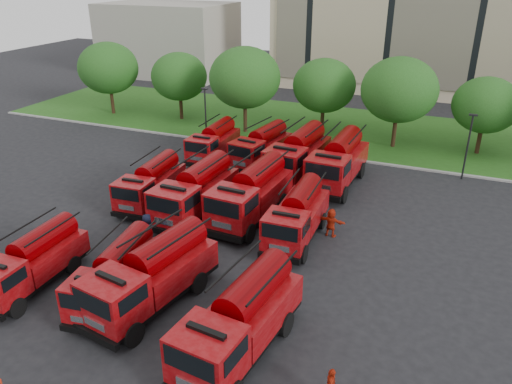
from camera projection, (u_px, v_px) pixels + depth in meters
ground at (223, 258)px, 27.99m from camera, size 140.00×140.00×0.00m
lawn at (337, 128)px, 49.82m from camera, size 70.00×16.00×0.12m
curb at (314, 154)px, 43.01m from camera, size 70.00×0.30×0.14m
side_building at (169, 39)px, 73.29m from camera, size 18.00×12.00×10.00m
tree_0 at (108, 68)px, 52.71m from camera, size 6.30×6.30×7.70m
tree_1 at (179, 77)px, 50.97m from camera, size 5.71×5.71×6.98m
tree_2 at (245, 78)px, 46.61m from camera, size 6.72×6.72×8.22m
tree_3 at (324, 86)px, 46.56m from camera, size 5.88×5.88×7.19m
tree_4 at (399, 90)px, 42.65m from camera, size 6.55×6.55×8.01m
tree_5 at (486, 105)px, 41.43m from camera, size 5.46×5.46×6.68m
lamp_post_0 at (206, 113)px, 44.71m from camera, size 0.60×0.25×5.11m
lamp_post_1 at (468, 143)px, 37.09m from camera, size 0.60×0.25×5.11m
fire_truck_0 at (32, 261)px, 25.03m from camera, size 2.44×6.38×2.88m
fire_truck_1 at (116, 274)px, 24.01m from camera, size 3.02×6.56×2.88m
fire_truck_2 at (153, 274)px, 23.53m from camera, size 3.72×7.66×3.34m
fire_truck_3 at (241, 319)px, 20.56m from camera, size 3.34×7.58×3.34m
fire_truck_4 at (151, 183)px, 33.86m from camera, size 2.72×6.63×2.96m
fire_truck_5 at (196, 191)px, 32.06m from camera, size 3.00×7.64×3.44m
fire_truck_6 at (251, 193)px, 31.63m from camera, size 3.27×7.92×3.53m
fire_truck_7 at (297, 215)px, 29.37m from camera, size 2.66×6.87×3.10m
fire_truck_8 at (214, 142)px, 41.72m from camera, size 2.47×6.50×2.94m
fire_truck_9 at (261, 146)px, 40.48m from camera, size 3.31×7.03×3.08m
fire_truck_10 at (298, 154)px, 38.08m from camera, size 3.34×8.05×3.58m
fire_truck_11 at (338, 162)px, 36.58m from camera, size 3.20×8.10×3.63m
firefighter_3 at (260, 299)px, 24.55m from camera, size 1.02×0.54×1.56m
firefighter_4 at (149, 244)px, 29.33m from camera, size 1.15×1.10×1.97m
firefighter_5 at (330, 236)px, 30.28m from camera, size 1.74×0.90×1.80m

